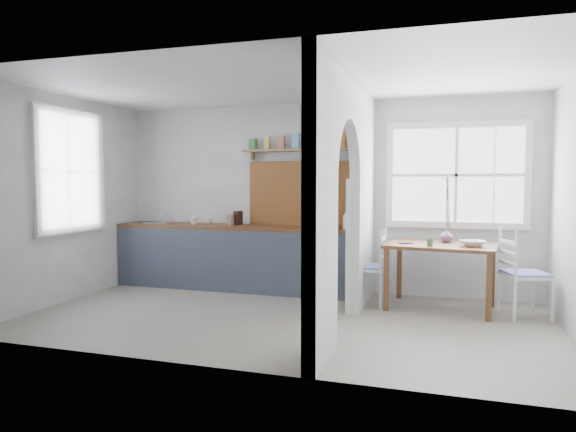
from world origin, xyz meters
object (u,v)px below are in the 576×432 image
(kettle, at_px, (348,221))
(vase, at_px, (446,235))
(chair_right, at_px, (525,273))
(dining_table, at_px, (440,276))
(chair_left, at_px, (367,266))

(kettle, height_order, vase, kettle)
(chair_right, relative_size, kettle, 4.62)
(chair_right, bearing_deg, dining_table, 66.62)
(kettle, bearing_deg, dining_table, 1.43)
(vase, bearing_deg, dining_table, -105.94)
(chair_right, bearing_deg, kettle, 62.55)
(chair_left, xyz_separation_m, vase, (0.93, 0.21, 0.39))
(dining_table, relative_size, kettle, 5.81)
(chair_left, height_order, vase, vase)
(chair_left, bearing_deg, dining_table, 90.54)
(chair_right, height_order, kettle, kettle)
(chair_right, distance_m, vase, 0.98)
(dining_table, xyz_separation_m, kettle, (-1.17, 0.26, 0.62))
(vase, bearing_deg, chair_right, -19.16)
(kettle, bearing_deg, vase, 11.76)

